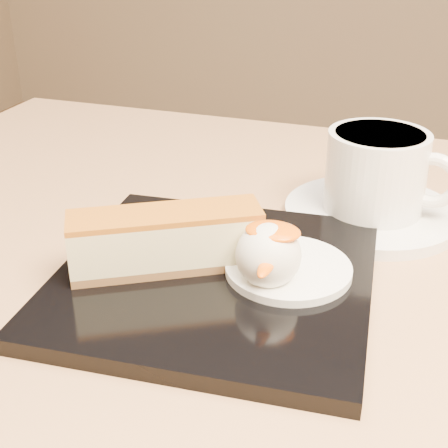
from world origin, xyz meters
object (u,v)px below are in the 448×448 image
(dessert_plate, at_px, (215,278))
(coffee_cup, at_px, (378,170))
(cheesecake, at_px, (166,240))
(saucer, at_px, (371,213))
(ice_cream_scoop, at_px, (268,255))

(dessert_plate, distance_m, coffee_cup, 0.18)
(dessert_plate, distance_m, cheesecake, 0.05)
(cheesecake, bearing_deg, saucer, 19.49)
(dessert_plate, height_order, cheesecake, cheesecake)
(ice_cream_scoop, bearing_deg, saucer, 70.54)
(dessert_plate, xyz_separation_m, saucer, (0.09, 0.15, -0.00))
(ice_cream_scoop, distance_m, saucer, 0.16)
(dessert_plate, relative_size, coffee_cup, 1.94)
(saucer, bearing_deg, cheesecake, -130.41)
(cheesecake, height_order, ice_cream_scoop, ice_cream_scoop)
(dessert_plate, relative_size, ice_cream_scoop, 4.90)
(cheesecake, xyz_separation_m, saucer, (0.13, 0.15, -0.03))
(dessert_plate, bearing_deg, saucer, 57.37)
(coffee_cup, bearing_deg, ice_cream_scoop, -103.74)
(dessert_plate, height_order, saucer, dessert_plate)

